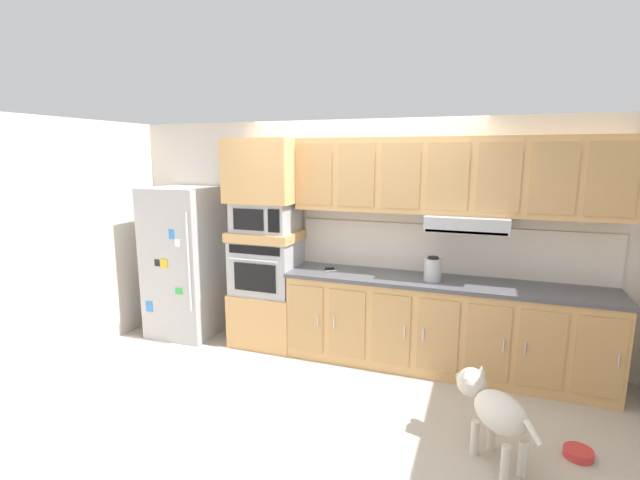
% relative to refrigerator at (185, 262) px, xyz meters
% --- Properties ---
extents(ground_plane, '(9.60, 9.60, 0.00)m').
position_rel_refrigerator_xyz_m(ground_plane, '(2.05, -0.68, -0.88)').
color(ground_plane, '#B2A899').
extents(back_kitchen_wall, '(6.20, 0.12, 2.50)m').
position_rel_refrigerator_xyz_m(back_kitchen_wall, '(2.05, 0.43, 0.37)').
color(back_kitchen_wall, beige).
rests_on(back_kitchen_wall, ground).
extents(side_panel_left, '(0.12, 7.10, 2.50)m').
position_rel_refrigerator_xyz_m(side_panel_left, '(-0.75, -0.68, 0.37)').
color(side_panel_left, beige).
rests_on(side_panel_left, ground).
extents(refrigerator, '(0.76, 0.73, 1.76)m').
position_rel_refrigerator_xyz_m(refrigerator, '(0.00, 0.00, 0.00)').
color(refrigerator, '#ADADB2').
rests_on(refrigerator, ground).
extents(oven_base_cabinet, '(0.74, 0.62, 0.60)m').
position_rel_refrigerator_xyz_m(oven_base_cabinet, '(1.06, 0.07, -0.58)').
color(oven_base_cabinet, tan).
rests_on(oven_base_cabinet, ground).
extents(built_in_oven, '(0.70, 0.62, 0.60)m').
position_rel_refrigerator_xyz_m(built_in_oven, '(1.06, 0.07, 0.02)').
color(built_in_oven, '#A8AAAF').
rests_on(built_in_oven, oven_base_cabinet).
extents(appliance_mid_shelf, '(0.74, 0.62, 0.10)m').
position_rel_refrigerator_xyz_m(appliance_mid_shelf, '(1.06, 0.07, 0.37)').
color(appliance_mid_shelf, tan).
rests_on(appliance_mid_shelf, built_in_oven).
extents(microwave, '(0.64, 0.54, 0.32)m').
position_rel_refrigerator_xyz_m(microwave, '(1.06, 0.07, 0.58)').
color(microwave, '#A8AAAF').
rests_on(microwave, appliance_mid_shelf).
extents(appliance_upper_cabinet, '(0.74, 0.62, 0.68)m').
position_rel_refrigerator_xyz_m(appliance_upper_cabinet, '(1.06, 0.07, 1.08)').
color(appliance_upper_cabinet, tan).
rests_on(appliance_upper_cabinet, microwave).
extents(lower_cabinet_run, '(3.10, 0.63, 0.88)m').
position_rel_refrigerator_xyz_m(lower_cabinet_run, '(2.98, 0.07, -0.44)').
color(lower_cabinet_run, tan).
rests_on(lower_cabinet_run, ground).
extents(countertop_slab, '(3.14, 0.64, 0.04)m').
position_rel_refrigerator_xyz_m(countertop_slab, '(2.98, 0.07, 0.02)').
color(countertop_slab, '#4C4C51').
rests_on(countertop_slab, lower_cabinet_run).
extents(backsplash_panel, '(3.14, 0.02, 0.50)m').
position_rel_refrigerator_xyz_m(backsplash_panel, '(2.98, 0.36, 0.29)').
color(backsplash_panel, silver).
rests_on(backsplash_panel, countertop_slab).
extents(upper_cabinet_with_hood, '(3.10, 0.48, 0.88)m').
position_rel_refrigerator_xyz_m(upper_cabinet_with_hood, '(2.99, 0.19, 1.02)').
color(upper_cabinet_with_hood, tan).
rests_on(upper_cabinet_with_hood, backsplash_panel).
extents(screwdriver, '(0.16, 0.16, 0.03)m').
position_rel_refrigerator_xyz_m(screwdriver, '(1.80, 0.07, 0.05)').
color(screwdriver, black).
rests_on(screwdriver, countertop_slab).
extents(electric_kettle, '(0.17, 0.17, 0.24)m').
position_rel_refrigerator_xyz_m(electric_kettle, '(2.88, 0.02, 0.15)').
color(electric_kettle, '#A8AAAF').
rests_on(electric_kettle, countertop_slab).
extents(dog, '(0.59, 0.67, 0.59)m').
position_rel_refrigerator_xyz_m(dog, '(3.46, -1.24, -0.49)').
color(dog, beige).
rests_on(dog, ground).
extents(dog_food_bowl, '(0.20, 0.20, 0.06)m').
position_rel_refrigerator_xyz_m(dog_food_bowl, '(4.06, -1.02, -0.85)').
color(dog_food_bowl, red).
rests_on(dog_food_bowl, ground).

